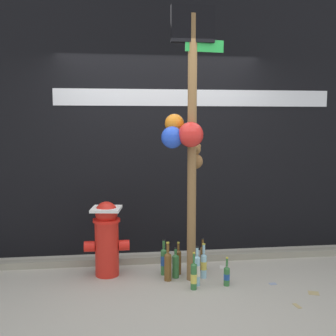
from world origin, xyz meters
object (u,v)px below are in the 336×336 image
bottle_3 (203,257)px  bottle_5 (168,265)px  memorial_post (187,124)px  fire_hydrant (107,237)px  bottle_6 (227,275)px  bottle_7 (164,260)px  bottle_2 (204,264)px  bottle_8 (176,265)px  bottle_4 (197,270)px  bottle_1 (194,276)px  bottle_0 (178,261)px

bottle_3 → bottle_5: 0.48m
memorial_post → fire_hydrant: memorial_post is taller
bottle_6 → bottle_7: size_ratio=0.75×
bottle_2 → bottle_8: bottle_2 is taller
bottle_2 → bottle_6: size_ratio=1.27×
bottle_3 → bottle_4: bottle_4 is taller
bottle_1 → bottle_4: 0.11m
bottle_3 → bottle_4: bearing=-109.8°
memorial_post → bottle_5: size_ratio=6.75×
bottle_1 → bottle_5: size_ratio=0.92×
memorial_post → bottle_6: bearing=-28.2°
bottle_3 → bottle_6: bearing=-70.3°
bottle_0 → bottle_7: size_ratio=0.91×
bottle_1 → bottle_7: 0.50m
bottle_7 → bottle_8: bearing=-41.0°
bottle_1 → bottle_3: size_ratio=1.01×
fire_hydrant → bottle_0: 0.83m
bottle_5 → bottle_1: bearing=-48.8°
bottle_3 → bottle_5: bottle_5 is taller
memorial_post → bottle_4: size_ratio=6.82×
bottle_0 → bottle_3: bottle_3 is taller
bottle_5 → bottle_7: bottle_5 is taller
bottle_1 → bottle_7: (-0.25, 0.43, 0.02)m
fire_hydrant → bottle_5: fire_hydrant is taller
memorial_post → bottle_0: memorial_post is taller
bottle_0 → bottle_7: 0.16m
bottle_7 → fire_hydrant: bearing=173.6°
bottle_4 → bottle_6: bottle_4 is taller
memorial_post → bottle_3: bearing=45.5°
memorial_post → bottle_5: bearing=179.7°
fire_hydrant → bottle_6: bearing=-20.2°
bottle_2 → bottle_4: (-0.11, -0.20, 0.02)m
bottle_6 → memorial_post: bearing=151.8°
bottle_3 → bottle_5: (-0.42, -0.23, 0.01)m
fire_hydrant → bottle_4: size_ratio=1.98×
bottle_3 → bottle_8: bottle_3 is taller
bottle_4 → bottle_1: bearing=-118.8°
memorial_post → fire_hydrant: size_ratio=3.45×
bottle_0 → bottle_5: (-0.14, -0.17, 0.02)m
bottle_2 → bottle_4: bearing=-119.5°
bottle_0 → bottle_6: 0.59m
memorial_post → bottle_0: 1.52m
bottle_6 → bottle_8: bottle_8 is taller
memorial_post → bottle_3: (0.23, 0.23, -1.50)m
bottle_2 → bottle_3: same height
fire_hydrant → bottle_4: bearing=-24.0°
bottle_1 → bottle_8: bottle_1 is taller
fire_hydrant → bottle_1: bearing=-30.0°
bottle_0 → bottle_1: 0.44m
memorial_post → bottle_1: (0.03, -0.26, -1.52)m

